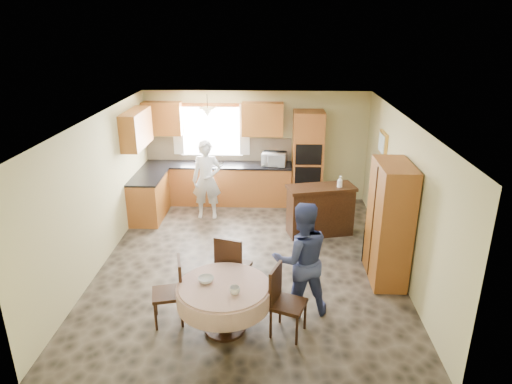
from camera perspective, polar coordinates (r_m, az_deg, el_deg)
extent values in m
cube|color=brown|center=(8.05, -0.86, -8.54)|extent=(5.00, 6.00, 0.01)
cube|color=white|center=(7.17, -0.96, 9.17)|extent=(5.00, 6.00, 0.01)
cube|color=tan|center=(10.38, -0.01, 5.70)|extent=(5.00, 0.02, 2.50)
cube|color=tan|center=(4.85, -2.88, -12.94)|extent=(5.00, 0.02, 2.50)
cube|color=tan|center=(8.05, -18.97, 0.05)|extent=(0.02, 6.00, 2.50)
cube|color=tan|center=(7.80, 17.75, -0.45)|extent=(0.02, 6.00, 2.50)
cube|color=white|center=(10.36, -5.60, 7.57)|extent=(1.40, 0.03, 1.10)
cube|color=white|center=(10.43, -9.77, 7.74)|extent=(0.22, 0.02, 1.15)
cube|color=white|center=(10.23, -1.44, 7.78)|extent=(0.22, 0.02, 1.15)
cube|color=#B86331|center=(10.40, -4.76, 0.99)|extent=(3.30, 0.60, 0.88)
cube|color=black|center=(10.26, -4.83, 3.41)|extent=(3.30, 0.64, 0.04)
cube|color=#B86331|center=(9.83, -13.21, -0.70)|extent=(0.60, 1.20, 0.88)
cube|color=black|center=(9.68, -13.43, 1.84)|extent=(0.64, 1.20, 0.04)
cube|color=beige|center=(10.45, -4.69, 5.35)|extent=(3.30, 0.02, 0.55)
cube|color=#BA682E|center=(10.35, -11.60, 9.00)|extent=(0.85, 0.33, 0.72)
cube|color=#BA682E|center=(10.06, 0.82, 9.09)|extent=(0.90, 0.33, 0.72)
cube|color=#BA682E|center=(9.45, -14.73, 7.65)|extent=(0.33, 1.20, 0.72)
cube|color=#B86331|center=(10.15, 6.44, 4.11)|extent=(0.66, 0.62, 2.12)
cube|color=black|center=(9.80, 6.60, 4.65)|extent=(0.56, 0.01, 0.45)
cube|color=black|center=(9.95, 6.49, 1.89)|extent=(0.56, 0.01, 0.45)
cone|color=beige|center=(9.79, -6.07, 9.90)|extent=(0.36, 0.36, 0.18)
cube|color=#3C2110|center=(8.92, 8.01, -2.45)|extent=(1.37, 0.82, 0.92)
cube|color=black|center=(8.22, 14.77, -6.27)|extent=(0.50, 0.40, 0.60)
cube|color=#B86331|center=(7.42, 16.32, -3.75)|extent=(0.51, 1.01, 1.93)
cylinder|color=#3C2110|center=(6.28, -3.98, -14.46)|extent=(0.18, 0.18, 0.64)
cylinder|color=#3C2110|center=(6.46, -3.91, -16.64)|extent=(0.55, 0.55, 0.04)
cylinder|color=beige|center=(6.08, -4.06, -11.67)|extent=(1.18, 1.18, 0.05)
cylinder|color=beige|center=(6.15, -4.03, -12.68)|extent=(1.24, 1.24, 0.25)
cube|color=#3C2110|center=(6.48, -11.01, -12.38)|extent=(0.49, 0.49, 0.05)
cube|color=#3C2110|center=(6.35, -9.49, -10.28)|extent=(0.13, 0.39, 0.48)
cylinder|color=#3C2110|center=(6.51, -12.76, -14.79)|extent=(0.03, 0.03, 0.42)
cylinder|color=#3C2110|center=(6.43, -9.65, -15.01)|extent=(0.03, 0.03, 0.42)
cylinder|color=#3C2110|center=(6.79, -12.02, -13.11)|extent=(0.03, 0.03, 0.42)
cylinder|color=#3C2110|center=(6.71, -9.06, -13.29)|extent=(0.03, 0.03, 0.42)
cube|color=#3C2110|center=(6.91, -2.80, -9.34)|extent=(0.56, 0.56, 0.05)
cube|color=#3C2110|center=(6.61, -3.52, -8.00)|extent=(0.42, 0.17, 0.53)
cylinder|color=#3C2110|center=(6.89, -4.51, -11.88)|extent=(0.04, 0.04, 0.46)
cylinder|color=#3C2110|center=(6.86, -1.27, -11.98)|extent=(0.04, 0.04, 0.46)
cylinder|color=#3C2110|center=(7.22, -4.17, -10.25)|extent=(0.04, 0.04, 0.46)
cylinder|color=#3C2110|center=(7.19, -1.09, -10.34)|extent=(0.04, 0.04, 0.46)
cube|color=#3C2110|center=(6.15, 4.09, -13.86)|extent=(0.54, 0.54, 0.05)
cube|color=#3C2110|center=(6.06, 2.43, -11.40)|extent=(0.18, 0.39, 0.50)
cylinder|color=#3C2110|center=(6.14, 2.34, -16.59)|extent=(0.04, 0.04, 0.43)
cylinder|color=#3C2110|center=(6.15, 5.82, -16.60)|extent=(0.04, 0.04, 0.43)
cylinder|color=#3C2110|center=(6.43, 2.34, -14.66)|extent=(0.04, 0.04, 0.43)
cylinder|color=#3C2110|center=(6.44, 5.64, -14.68)|extent=(0.04, 0.04, 0.43)
cube|color=gold|center=(9.00, 15.59, 5.88)|extent=(0.05, 0.53, 0.44)
cube|color=silver|center=(8.99, 15.41, 5.88)|extent=(0.01, 0.44, 0.35)
imported|color=silver|center=(10.08, 2.28, 4.15)|extent=(0.57, 0.42, 0.29)
imported|color=silver|center=(9.51, -6.18, 1.52)|extent=(0.62, 0.42, 1.66)
imported|color=navy|center=(6.40, 5.66, -8.34)|extent=(0.93, 0.79, 1.68)
imported|color=#B2B2B2|center=(8.71, 5.63, 0.52)|extent=(0.26, 0.26, 0.06)
imported|color=silver|center=(8.75, 10.44, 1.13)|extent=(0.14, 0.14, 0.28)
imported|color=#B2B2B2|center=(5.85, -2.67, -12.20)|extent=(0.14, 0.14, 0.10)
imported|color=#B2B2B2|center=(6.13, -6.27, -10.85)|extent=(0.23, 0.23, 0.07)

